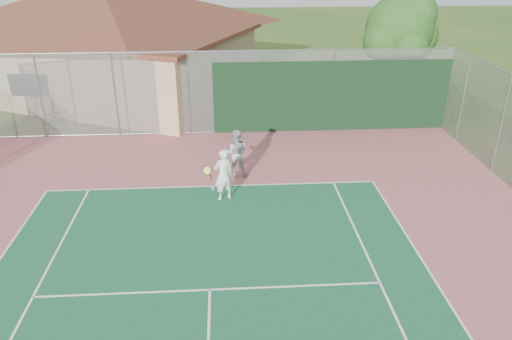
{
  "coord_description": "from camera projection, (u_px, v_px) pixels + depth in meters",
  "views": [
    {
      "loc": [
        0.47,
        -3.19,
        7.6
      ],
      "look_at": [
        1.37,
        10.52,
        1.21
      ],
      "focal_mm": 35.0,
      "sensor_mm": 36.0,
      "label": 1
    }
  ],
  "objects": [
    {
      "name": "clubhouse",
      "position": [
        104.0,
        34.0,
        25.5
      ],
      "size": [
        17.11,
        14.76,
        6.22
      ],
      "rotation": [
        0.0,
        0.0,
        -0.43
      ],
      "color": "tan",
      "rests_on": "ground"
    },
    {
      "name": "side_fence_right",
      "position": [
        501.0,
        125.0,
        17.23
      ],
      "size": [
        0.08,
        9.0,
        3.5
      ],
      "color": "gray",
      "rests_on": "ground"
    },
    {
      "name": "back_fence",
      "position": [
        264.0,
        95.0,
        20.85
      ],
      "size": [
        20.08,
        0.11,
        3.53
      ],
      "color": "gray",
      "rests_on": "ground"
    },
    {
      "name": "tree",
      "position": [
        401.0,
        31.0,
        24.07
      ],
      "size": [
        3.87,
        3.67,
        5.4
      ],
      "color": "#321E12",
      "rests_on": "ground"
    },
    {
      "name": "player_grey_back",
      "position": [
        236.0,
        153.0,
        17.3
      ],
      "size": [
        0.89,
        0.74,
        1.68
      ],
      "rotation": [
        0.0,
        0.0,
        3.01
      ],
      "color": "#AAADAF",
      "rests_on": "ground"
    },
    {
      "name": "player_white_front",
      "position": [
        223.0,
        175.0,
        15.66
      ],
      "size": [
        1.04,
        0.75,
        1.7
      ],
      "rotation": [
        0.0,
        0.0,
        3.49
      ],
      "color": "white",
      "rests_on": "ground"
    },
    {
      "name": "bleachers",
      "position": [
        77.0,
        104.0,
        23.49
      ],
      "size": [
        3.06,
        2.3,
        0.98
      ],
      "rotation": [
        0.0,
        0.0,
        0.34
      ],
      "color": "#A84326",
      "rests_on": "ground"
    }
  ]
}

